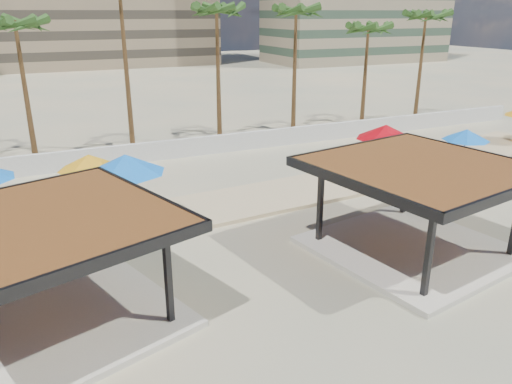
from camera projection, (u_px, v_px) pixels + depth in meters
ground at (322, 264)px, 18.38m from camera, size 200.00×200.00×0.00m
promenade at (276, 191)px, 25.69m from camera, size 44.45×7.97×0.24m
boundary_wall at (189, 147)px, 31.83m from camera, size 56.00×0.30×1.20m
pavilion_central at (417, 200)px, 18.67m from camera, size 8.10×8.10×3.55m
pavilion_west at (48, 261)px, 14.22m from camera, size 8.47×8.47×3.42m
umbrella_b at (89, 162)px, 22.53m from camera, size 2.93×2.93×2.53m
umbrella_c at (386, 132)px, 26.93m from camera, size 4.25×4.25×2.86m
umbrella_d at (466, 135)px, 28.23m from camera, size 2.73×2.73×2.33m
umbrella_f at (126, 164)px, 20.96m from camera, size 3.49×3.49×2.96m
lounger_b at (397, 159)px, 30.29m from camera, size 0.97×1.94×0.70m
lounger_c at (481, 164)px, 29.10m from camera, size 0.87×2.16×0.80m
lounger_d at (453, 155)px, 30.87m from camera, size 2.09×2.26×0.88m
palm_c at (16, 30)px, 27.61m from camera, size 3.00×3.00×8.97m
palm_e at (217, 16)px, 32.37m from camera, size 3.00×3.00×9.69m
palm_f at (296, 16)px, 34.93m from camera, size 3.00×3.00×9.65m
palm_g at (368, 32)px, 37.35m from camera, size 3.00×3.00×8.42m
palm_h at (426, 20)px, 39.96m from camera, size 3.00×3.00×9.27m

